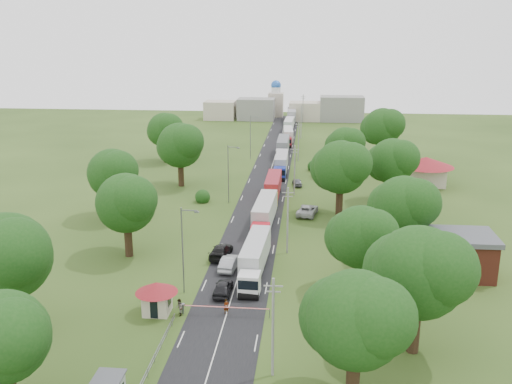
# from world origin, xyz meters

# --- Properties ---
(ground) EXTENTS (260.00, 260.00, 0.00)m
(ground) POSITION_xyz_m (0.00, 0.00, 0.00)
(ground) COLOR #294216
(ground) RESTS_ON ground
(road) EXTENTS (8.00, 200.00, 0.04)m
(road) POSITION_xyz_m (0.00, 20.00, 0.00)
(road) COLOR black
(road) RESTS_ON ground
(boom_barrier) EXTENTS (9.22, 0.35, 1.18)m
(boom_barrier) POSITION_xyz_m (-1.36, -25.00, 0.89)
(boom_barrier) COLOR slate
(boom_barrier) RESTS_ON ground
(guard_booth) EXTENTS (4.40, 4.40, 3.45)m
(guard_booth) POSITION_xyz_m (-7.20, -25.00, 2.16)
(guard_booth) COLOR beige
(guard_booth) RESTS_ON ground
(guard_rail) EXTENTS (0.10, 17.00, 1.70)m
(guard_rail) POSITION_xyz_m (-5.00, -35.00, 0.00)
(guard_rail) COLOR slate
(guard_rail) RESTS_ON ground
(info_sign) EXTENTS (0.12, 3.10, 4.10)m
(info_sign) POSITION_xyz_m (5.20, 35.00, 3.00)
(info_sign) COLOR slate
(info_sign) RESTS_ON ground
(pole_0) EXTENTS (1.60, 0.24, 9.00)m
(pole_0) POSITION_xyz_m (5.50, -35.00, 4.68)
(pole_0) COLOR gray
(pole_0) RESTS_ON ground
(pole_1) EXTENTS (1.60, 0.24, 9.00)m
(pole_1) POSITION_xyz_m (5.50, -7.00, 4.68)
(pole_1) COLOR gray
(pole_1) RESTS_ON ground
(pole_2) EXTENTS (1.60, 0.24, 9.00)m
(pole_2) POSITION_xyz_m (5.50, 21.00, 4.68)
(pole_2) COLOR gray
(pole_2) RESTS_ON ground
(pole_3) EXTENTS (1.60, 0.24, 9.00)m
(pole_3) POSITION_xyz_m (5.50, 49.00, 4.68)
(pole_3) COLOR gray
(pole_3) RESTS_ON ground
(pole_4) EXTENTS (1.60, 0.24, 9.00)m
(pole_4) POSITION_xyz_m (5.50, 77.00, 4.68)
(pole_4) COLOR gray
(pole_4) RESTS_ON ground
(pole_5) EXTENTS (1.60, 0.24, 9.00)m
(pole_5) POSITION_xyz_m (5.50, 105.00, 4.68)
(pole_5) COLOR gray
(pole_5) RESTS_ON ground
(lamp_0) EXTENTS (2.03, 0.22, 10.00)m
(lamp_0) POSITION_xyz_m (-5.35, -20.00, 5.55)
(lamp_0) COLOR slate
(lamp_0) RESTS_ON ground
(lamp_1) EXTENTS (2.03, 0.22, 10.00)m
(lamp_1) POSITION_xyz_m (-5.35, 15.00, 5.55)
(lamp_1) COLOR slate
(lamp_1) RESTS_ON ground
(lamp_2) EXTENTS (2.03, 0.22, 10.00)m
(lamp_2) POSITION_xyz_m (-5.35, 50.00, 5.55)
(lamp_2) COLOR slate
(lamp_2) RESTS_ON ground
(tree_0) EXTENTS (8.80, 8.80, 11.07)m
(tree_0) POSITION_xyz_m (11.99, -37.84, 7.22)
(tree_0) COLOR #382616
(tree_0) RESTS_ON ground
(tree_1) EXTENTS (9.60, 9.60, 12.05)m
(tree_1) POSITION_xyz_m (17.99, -29.83, 7.85)
(tree_1) COLOR #382616
(tree_1) RESTS_ON ground
(tree_2) EXTENTS (8.00, 8.00, 10.10)m
(tree_2) POSITION_xyz_m (13.99, -17.86, 6.60)
(tree_2) COLOR #382616
(tree_2) RESTS_ON ground
(tree_3) EXTENTS (8.80, 8.80, 11.07)m
(tree_3) POSITION_xyz_m (19.99, -7.84, 7.22)
(tree_3) COLOR #382616
(tree_3) RESTS_ON ground
(tree_4) EXTENTS (9.60, 9.60, 12.05)m
(tree_4) POSITION_xyz_m (12.99, 10.17, 7.85)
(tree_4) COLOR #382616
(tree_4) RESTS_ON ground
(tree_5) EXTENTS (8.80, 8.80, 11.07)m
(tree_5) POSITION_xyz_m (21.99, 18.16, 7.22)
(tree_5) COLOR #382616
(tree_5) RESTS_ON ground
(tree_6) EXTENTS (8.00, 8.00, 10.10)m
(tree_6) POSITION_xyz_m (14.99, 35.14, 6.60)
(tree_6) COLOR #382616
(tree_6) RESTS_ON ground
(tree_7) EXTENTS (9.60, 9.60, 12.05)m
(tree_7) POSITION_xyz_m (23.99, 50.17, 7.85)
(tree_7) COLOR #382616
(tree_7) RESTS_ON ground
(tree_8) EXTENTS (8.00, 8.00, 10.10)m
(tree_8) POSITION_xyz_m (-14.01, -41.86, 6.60)
(tree_8) COLOR #382616
(tree_8) RESTS_ON ground
(tree_9) EXTENTS (9.60, 9.60, 12.05)m
(tree_9) POSITION_xyz_m (-20.01, -29.83, 7.85)
(tree_9) COLOR #382616
(tree_9) RESTS_ON ground
(tree_10) EXTENTS (8.80, 8.80, 11.07)m
(tree_10) POSITION_xyz_m (-15.01, -9.84, 7.22)
(tree_10) COLOR #382616
(tree_10) RESTS_ON ground
(tree_11) EXTENTS (8.80, 8.80, 11.07)m
(tree_11) POSITION_xyz_m (-22.01, 5.16, 7.22)
(tree_11) COLOR #382616
(tree_11) RESTS_ON ground
(tree_12) EXTENTS (9.60, 9.60, 12.05)m
(tree_12) POSITION_xyz_m (-16.01, 25.17, 7.85)
(tree_12) COLOR #382616
(tree_12) RESTS_ON ground
(tree_13) EXTENTS (8.80, 8.80, 11.07)m
(tree_13) POSITION_xyz_m (-24.01, 45.16, 7.22)
(tree_13) COLOR #382616
(tree_13) RESTS_ON ground
(house_brick) EXTENTS (8.60, 6.60, 5.20)m
(house_brick) POSITION_xyz_m (26.00, -12.00, 2.65)
(house_brick) COLOR maroon
(house_brick) RESTS_ON ground
(house_cream) EXTENTS (10.08, 10.08, 5.80)m
(house_cream) POSITION_xyz_m (30.00, 30.00, 3.64)
(house_cream) COLOR beige
(house_cream) RESTS_ON ground
(distant_town) EXTENTS (52.00, 8.00, 8.00)m
(distant_town) POSITION_xyz_m (0.68, 110.00, 3.49)
(distant_town) COLOR gray
(distant_town) RESTS_ON ground
(church) EXTENTS (5.00, 5.00, 12.30)m
(church) POSITION_xyz_m (-4.00, 118.00, 5.39)
(church) COLOR beige
(church) RESTS_ON ground
(truck_0) EXTENTS (2.93, 14.20, 3.92)m
(truck_0) POSITION_xyz_m (1.89, -14.13, 2.08)
(truck_0) COLOR white
(truck_0) RESTS_ON ground
(truck_1) EXTENTS (2.99, 14.93, 4.13)m
(truck_1) POSITION_xyz_m (1.68, 2.29, 2.19)
(truck_1) COLOR red
(truck_1) RESTS_ON ground
(truck_2) EXTENTS (2.37, 13.82, 3.83)m
(truck_2) POSITION_xyz_m (1.87, 18.05, 2.03)
(truck_2) COLOR yellow
(truck_2) RESTS_ON ground
(truck_3) EXTENTS (2.50, 13.94, 3.86)m
(truck_3) POSITION_xyz_m (2.33, 36.84, 2.05)
(truck_3) COLOR #192A99
(truck_3) RESTS_ON ground
(truck_4) EXTENTS (2.56, 14.74, 4.09)m
(truck_4) POSITION_xyz_m (1.78, 53.80, 2.17)
(truck_4) COLOR #B6B6B6
(truck_4) RESTS_ON ground
(truck_5) EXTENTS (3.06, 13.57, 3.75)m
(truck_5) POSITION_xyz_m (2.31, 69.70, 1.99)
(truck_5) COLOR #A41927
(truck_5) RESTS_ON ground
(truck_6) EXTENTS (2.63, 13.63, 3.77)m
(truck_6) POSITION_xyz_m (1.82, 86.02, 2.00)
(truck_6) COLOR #296F2F
(truck_6) RESTS_ON ground
(truck_7) EXTENTS (3.09, 15.46, 4.28)m
(truck_7) POSITION_xyz_m (1.90, 104.08, 2.27)
(truck_7) COLOR #BDBDBD
(truck_7) RESTS_ON ground
(car_lane_front) EXTENTS (1.92, 4.62, 1.56)m
(car_lane_front) POSITION_xyz_m (-1.08, -20.00, 0.78)
(car_lane_front) COLOR black
(car_lane_front) RESTS_ON ground
(car_lane_mid) EXTENTS (2.33, 5.21, 1.66)m
(car_lane_mid) POSITION_xyz_m (-1.30, -13.00, 0.83)
(car_lane_mid) COLOR #97999F
(car_lane_mid) RESTS_ON ground
(car_lane_rear) EXTENTS (2.79, 5.82, 1.64)m
(car_lane_rear) POSITION_xyz_m (-3.00, -9.27, 0.82)
(car_lane_rear) COLOR black
(car_lane_rear) RESTS_ON ground
(car_verge_near) EXTENTS (3.81, 6.33, 1.65)m
(car_verge_near) POSITION_xyz_m (8.00, 9.46, 0.82)
(car_verge_near) COLOR #BDBDBD
(car_verge_near) RESTS_ON ground
(car_verge_far) EXTENTS (2.12, 4.19, 1.37)m
(car_verge_far) POSITION_xyz_m (5.88, 27.23, 0.68)
(car_verge_far) COLOR slate
(car_verge_far) RESTS_ON ground
(pedestrian_near) EXTENTS (0.70, 0.60, 1.62)m
(pedestrian_near) POSITION_xyz_m (-0.02, -24.55, 0.81)
(pedestrian_near) COLOR gray
(pedestrian_near) RESTS_ON ground
(pedestrian_booth) EXTENTS (0.87, 1.01, 1.80)m
(pedestrian_booth) POSITION_xyz_m (-4.80, -25.37, 0.90)
(pedestrian_booth) COLOR gray
(pedestrian_booth) RESTS_ON ground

